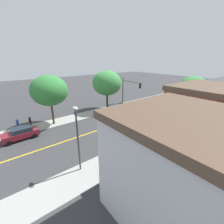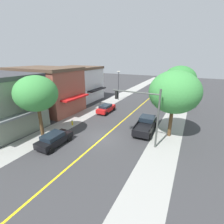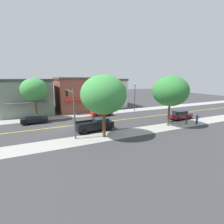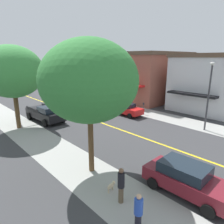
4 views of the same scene
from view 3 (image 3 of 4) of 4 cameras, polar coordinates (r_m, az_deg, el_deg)
ground_plane at (r=27.61m, az=-16.93°, el=-4.85°), size 140.00×140.00×0.00m
sidewalk_left at (r=34.33m, az=-18.62°, el=-1.75°), size 3.33×126.00×0.01m
sidewalk_right at (r=21.05m, az=-14.15°, el=-9.89°), size 3.33×126.00×0.01m
road_centerline_stripe at (r=27.61m, az=-16.93°, el=-4.85°), size 0.20×126.00×0.00m
tan_rowhouse at (r=41.08m, az=-26.61°, el=4.97°), size 12.56×9.63×7.36m
brick_apartment_block at (r=41.88m, az=-13.37°, el=6.22°), size 13.30×7.63×7.68m
pale_office_building at (r=44.59m, az=-1.86°, el=6.62°), size 10.25×7.96×7.34m
street_tree_left_near at (r=32.72m, az=-25.06°, el=6.97°), size 4.65×4.65×7.55m
street_tree_right_corner at (r=20.85m, az=-2.88°, el=5.96°), size 5.80×5.80×8.02m
street_tree_left_far at (r=27.62m, az=19.39°, el=6.79°), size 5.56×5.56×7.95m
fire_hydrant at (r=33.38m, az=-16.06°, el=-1.31°), size 0.44×0.24×0.77m
parking_meter at (r=35.60m, az=-2.89°, el=0.88°), size 0.12×0.18×1.45m
traffic_light_mast at (r=22.41m, az=-13.72°, el=2.76°), size 5.24×0.32×6.45m
street_lamp at (r=38.60m, az=7.83°, el=6.18°), size 0.70×0.36×6.44m
red_sedan_left_curb at (r=33.49m, az=-3.67°, el=-0.14°), size 1.99×4.28×1.44m
maroon_sedan_right_curb at (r=33.48m, az=22.37°, el=-0.89°), size 2.19×4.46×1.62m
black_sedan_left_curb at (r=31.02m, az=-25.15°, el=-2.19°), size 2.05×4.18×1.47m
black_pickup_truck at (r=24.44m, az=-5.72°, el=-4.29°), size 2.55×5.53×1.80m
pedestrian_black_shirt at (r=30.21m, az=24.27°, el=-2.04°), size 0.34×0.34×1.85m
pedestrian_blue_shirt at (r=31.08m, az=27.11°, el=-2.14°), size 0.37×0.37×1.68m
small_dog at (r=29.81m, az=22.60°, el=-3.42°), size 0.63×0.31×0.47m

